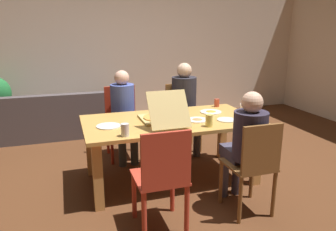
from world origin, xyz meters
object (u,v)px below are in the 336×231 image
(pizza_box_0, at_px, (161,117))
(plate_2, at_px, (227,120))
(chair_3, at_px, (162,177))
(plate_3, at_px, (197,120))
(plate_0, at_px, (211,112))
(person_0, at_px, (185,100))
(drinking_glass_0, at_px, (209,120))
(drinking_glass_2, at_px, (125,130))
(chair_1, at_px, (122,118))
(plate_1, at_px, (109,126))
(person_1, at_px, (124,108))
(person_2, at_px, (246,141))
(couch, at_px, (55,120))
(chair_2, at_px, (254,164))
(drinking_glass_1, at_px, (243,109))
(dining_table, at_px, (171,128))
(drinking_glass_3, at_px, (217,103))
(chair_0, at_px, (182,114))

(pizza_box_0, bearing_deg, plate_2, -15.52)
(chair_3, distance_m, plate_3, 1.07)
(pizza_box_0, height_order, plate_2, pizza_box_0)
(plate_0, bearing_deg, person_0, 97.36)
(pizza_box_0, relative_size, drinking_glass_0, 5.14)
(drinking_glass_0, height_order, drinking_glass_2, drinking_glass_0)
(chair_1, height_order, plate_1, chair_1)
(person_1, relative_size, drinking_glass_0, 9.30)
(drinking_glass_2, bearing_deg, plate_3, 18.24)
(person_2, bearing_deg, pizza_box_0, 127.99)
(pizza_box_0, distance_m, plate_1, 0.58)
(person_0, distance_m, chair_1, 0.90)
(chair_1, xyz_separation_m, chair_3, (0.00, -1.87, -0.02))
(chair_1, bearing_deg, couch, 126.57)
(drinking_glass_0, relative_size, drinking_glass_2, 1.04)
(person_0, bearing_deg, drinking_glass_2, -131.55)
(plate_2, bearing_deg, pizza_box_0, 164.48)
(person_1, xyz_separation_m, drinking_glass_0, (0.69, -1.14, 0.09))
(couch, bearing_deg, chair_2, -60.23)
(pizza_box_0, height_order, drinking_glass_1, pizza_box_0)
(person_0, height_order, plate_2, person_0)
(dining_table, xyz_separation_m, drinking_glass_0, (0.30, -0.37, 0.17))
(person_1, distance_m, drinking_glass_3, 1.22)
(chair_1, relative_size, couch, 0.43)
(dining_table, relative_size, drinking_glass_3, 19.04)
(chair_3, bearing_deg, couch, 106.19)
(chair_2, height_order, drinking_glass_1, chair_2)
(drinking_glass_2, bearing_deg, couch, 105.16)
(plate_1, distance_m, drinking_glass_3, 1.54)
(plate_2, height_order, drinking_glass_1, drinking_glass_1)
(drinking_glass_0, relative_size, couch, 0.06)
(pizza_box_0, distance_m, plate_0, 0.71)
(drinking_glass_2, bearing_deg, chair_3, -69.02)
(drinking_glass_1, bearing_deg, couch, 134.22)
(chair_0, relative_size, drinking_glass_2, 7.63)
(dining_table, bearing_deg, drinking_glass_2, -145.43)
(chair_1, height_order, drinking_glass_0, chair_1)
(plate_0, xyz_separation_m, couch, (-1.85, 1.98, -0.47))
(chair_1, bearing_deg, drinking_glass_0, -62.10)
(chair_1, bearing_deg, plate_3, -57.98)
(person_1, height_order, couch, person_1)
(chair_3, bearing_deg, person_1, 90.00)
(chair_3, relative_size, pizza_box_0, 1.43)
(drinking_glass_2, height_order, couch, drinking_glass_2)
(chair_0, relative_size, person_1, 0.79)
(chair_1, height_order, plate_3, chair_1)
(person_0, xyz_separation_m, plate_3, (-0.21, -0.93, -0.01))
(person_2, xyz_separation_m, drinking_glass_0, (-0.18, 0.43, 0.10))
(plate_0, height_order, drinking_glass_3, drinking_glass_3)
(person_1, height_order, plate_2, person_1)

